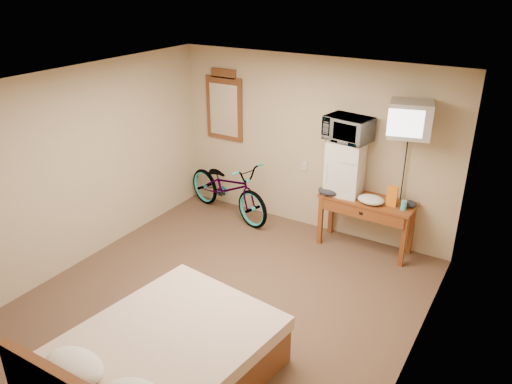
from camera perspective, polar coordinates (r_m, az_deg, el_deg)
room at (r=5.28m, az=-4.42°, el=-1.47°), size 4.60×4.64×2.50m
desk at (r=6.79m, az=12.45°, el=-1.84°), size 1.26×0.51×0.75m
mini_fridge at (r=6.74m, az=10.16°, el=2.80°), size 0.48×0.46×0.74m
microwave at (r=6.57m, az=10.50°, el=7.11°), size 0.64×0.49×0.32m
snack_bag at (r=6.59m, az=15.29°, el=-0.45°), size 0.14×0.08×0.26m
blue_cup at (r=6.54m, az=16.53°, el=-1.46°), size 0.07×0.07×0.12m
cloth_cream at (r=6.61m, az=13.01°, el=-0.86°), size 0.35×0.27×0.11m
cloth_dark_a at (r=6.76m, az=8.29°, el=0.09°), size 0.29×0.22×0.11m
cloth_dark_b at (r=6.65m, az=17.18°, el=-1.31°), size 0.18×0.15×0.08m
crt_television at (r=6.26m, az=17.22°, el=7.95°), size 0.58×0.63×0.43m
wall_mirror at (r=7.70m, az=-3.65°, el=9.78°), size 0.63×0.04×1.08m
bicycle at (r=7.69m, az=-3.24°, el=0.51°), size 1.84×1.06×0.92m
bed at (r=4.78m, az=-11.24°, el=-18.81°), size 1.74×2.17×0.90m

